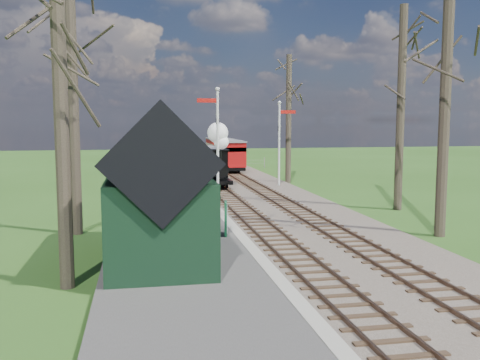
{
  "coord_description": "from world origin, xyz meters",
  "views": [
    {
      "loc": [
        -4.82,
        -12.5,
        4.47
      ],
      "look_at": [
        -0.12,
        12.55,
        1.6
      ],
      "focal_mm": 40.0,
      "sensor_mm": 36.0,
      "label": 1
    }
  ],
  "objects_px": {
    "coach": "(205,161)",
    "red_carriage_b": "(220,151)",
    "semaphore_near": "(216,136)",
    "semaphore_far": "(280,137)",
    "locomotive": "(216,160)",
    "sign_board": "(226,218)",
    "station_shed": "(158,192)",
    "person": "(208,242)",
    "bench": "(192,234)",
    "red_carriage_a": "(229,155)"
  },
  "relations": [
    {
      "from": "locomotive",
      "to": "bench",
      "type": "bearing_deg",
      "value": -101.1
    },
    {
      "from": "station_shed",
      "to": "sign_board",
      "type": "bearing_deg",
      "value": 47.97
    },
    {
      "from": "semaphore_far",
      "to": "semaphore_near",
      "type": "bearing_deg",
      "value": -130.6
    },
    {
      "from": "station_shed",
      "to": "red_carriage_b",
      "type": "xyz_separation_m",
      "value": [
        6.9,
        33.58,
        -0.75
      ]
    },
    {
      "from": "semaphore_far",
      "to": "locomotive",
      "type": "bearing_deg",
      "value": -172.64
    },
    {
      "from": "coach",
      "to": "red_carriage_b",
      "type": "relative_size",
      "value": 1.27
    },
    {
      "from": "bench",
      "to": "semaphore_far",
      "type": "bearing_deg",
      "value": 65.45
    },
    {
      "from": "semaphore_near",
      "to": "semaphore_far",
      "type": "height_order",
      "value": "semaphore_near"
    },
    {
      "from": "station_shed",
      "to": "locomotive",
      "type": "bearing_deg",
      "value": 76.19
    },
    {
      "from": "semaphore_far",
      "to": "sign_board",
      "type": "bearing_deg",
      "value": -111.92
    },
    {
      "from": "station_shed",
      "to": "person",
      "type": "height_order",
      "value": "station_shed"
    },
    {
      "from": "bench",
      "to": "red_carriage_a",
      "type": "bearing_deg",
      "value": 77.81
    },
    {
      "from": "red_carriage_a",
      "to": "red_carriage_b",
      "type": "bearing_deg",
      "value": 90.0
    },
    {
      "from": "coach",
      "to": "bench",
      "type": "xyz_separation_m",
      "value": [
        -3.12,
        -21.9,
        -0.84
      ]
    },
    {
      "from": "semaphore_near",
      "to": "bench",
      "type": "relative_size",
      "value": 4.38
    },
    {
      "from": "semaphore_far",
      "to": "red_carriage_b",
      "type": "bearing_deg",
      "value": 96.5
    },
    {
      "from": "station_shed",
      "to": "bench",
      "type": "height_order",
      "value": "station_shed"
    },
    {
      "from": "semaphore_far",
      "to": "locomotive",
      "type": "xyz_separation_m",
      "value": [
        -4.39,
        -0.57,
        -1.43
      ]
    },
    {
      "from": "semaphore_far",
      "to": "coach",
      "type": "bearing_deg",
      "value": 128.53
    },
    {
      "from": "red_carriage_b",
      "to": "red_carriage_a",
      "type": "bearing_deg",
      "value": -90.0
    },
    {
      "from": "station_shed",
      "to": "person",
      "type": "distance_m",
      "value": 2.3
    },
    {
      "from": "red_carriage_a",
      "to": "sign_board",
      "type": "bearing_deg",
      "value": -99.72
    },
    {
      "from": "station_shed",
      "to": "sign_board",
      "type": "xyz_separation_m",
      "value": [
        2.58,
        2.86,
        -1.45
      ]
    },
    {
      "from": "sign_board",
      "to": "coach",
      "type": "bearing_deg",
      "value": 85.23
    },
    {
      "from": "coach",
      "to": "bench",
      "type": "bearing_deg",
      "value": -98.11
    },
    {
      "from": "locomotive",
      "to": "red_carriage_b",
      "type": "bearing_deg",
      "value": 80.81
    },
    {
      "from": "semaphore_near",
      "to": "red_carriage_a",
      "type": "height_order",
      "value": "semaphore_near"
    },
    {
      "from": "semaphore_far",
      "to": "person",
      "type": "distance_m",
      "value": 20.69
    },
    {
      "from": "station_shed",
      "to": "person",
      "type": "xyz_separation_m",
      "value": [
        1.4,
        -1.21,
        -1.37
      ]
    },
    {
      "from": "red_carriage_a",
      "to": "bench",
      "type": "bearing_deg",
      "value": -102.19
    },
    {
      "from": "semaphore_far",
      "to": "red_carriage_a",
      "type": "bearing_deg",
      "value": 99.98
    },
    {
      "from": "coach",
      "to": "sign_board",
      "type": "height_order",
      "value": "coach"
    },
    {
      "from": "locomotive",
      "to": "person",
      "type": "bearing_deg",
      "value": -98.8
    },
    {
      "from": "semaphore_far",
      "to": "red_carriage_a",
      "type": "distance_m",
      "value": 10.39
    },
    {
      "from": "locomotive",
      "to": "station_shed",
      "type": "bearing_deg",
      "value": -103.81
    },
    {
      "from": "red_carriage_a",
      "to": "bench",
      "type": "height_order",
      "value": "red_carriage_a"
    },
    {
      "from": "semaphore_near",
      "to": "red_carriage_a",
      "type": "bearing_deg",
      "value": 78.16
    },
    {
      "from": "coach",
      "to": "red_carriage_b",
      "type": "height_order",
      "value": "red_carriage_b"
    },
    {
      "from": "bench",
      "to": "person",
      "type": "bearing_deg",
      "value": -85.44
    },
    {
      "from": "station_shed",
      "to": "semaphore_near",
      "type": "relative_size",
      "value": 1.01
    },
    {
      "from": "semaphore_near",
      "to": "sign_board",
      "type": "height_order",
      "value": "semaphore_near"
    },
    {
      "from": "coach",
      "to": "red_carriage_a",
      "type": "height_order",
      "value": "red_carriage_a"
    },
    {
      "from": "semaphore_near",
      "to": "coach",
      "type": "relative_size",
      "value": 0.94
    },
    {
      "from": "coach",
      "to": "red_carriage_a",
      "type": "bearing_deg",
      "value": 60.44
    },
    {
      "from": "red_carriage_b",
      "to": "locomotive",
      "type": "bearing_deg",
      "value": -99.19
    },
    {
      "from": "semaphore_far",
      "to": "sign_board",
      "type": "relative_size",
      "value": 4.62
    },
    {
      "from": "person",
      "to": "red_carriage_a",
      "type": "bearing_deg",
      "value": -12.52
    },
    {
      "from": "sign_board",
      "to": "station_shed",
      "type": "bearing_deg",
      "value": -132.03
    },
    {
      "from": "red_carriage_a",
      "to": "coach",
      "type": "bearing_deg",
      "value": -119.56
    },
    {
      "from": "semaphore_far",
      "to": "locomotive",
      "type": "distance_m",
      "value": 4.65
    }
  ]
}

